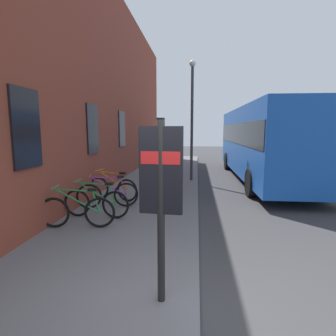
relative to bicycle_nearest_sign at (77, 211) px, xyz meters
name	(u,v)px	position (x,y,z in m)	size (l,w,h in m)	color
ground	(227,200)	(3.37, -3.79, -0.51)	(60.00, 60.00, 0.00)	#38383A
sidewalk_pavement	(156,185)	(5.37, -1.04, -0.45)	(24.00, 3.50, 0.12)	slate
station_facade	(114,90)	(6.36, 1.01, 3.62)	(22.00, 0.65, 8.26)	brown
bicycle_nearest_sign	(77,211)	(0.00, 0.00, 0.00)	(0.48, 1.77, 0.97)	black
bicycle_end_of_row	(96,203)	(0.76, -0.17, 0.00)	(0.48, 1.77, 0.97)	black
bicycle_by_door	(108,194)	(1.67, -0.18, 0.00)	(0.66, 1.71, 0.97)	black
bicycle_under_window	(113,188)	(2.52, -0.06, 0.00)	(0.61, 1.73, 0.97)	black
transit_info_sign	(161,183)	(-2.48, -2.28, 1.21)	(0.13, 0.55, 2.40)	black
city_bus	(263,140)	(7.30, -5.79, 1.41)	(10.54, 2.78, 3.35)	#1951B2
pedestrian_near_bus	(169,173)	(2.32, -1.89, 0.56)	(0.59, 0.24, 1.55)	#4C724C
street_lamp	(192,111)	(6.33, -2.49, 2.70)	(0.28, 0.28, 5.21)	#333338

